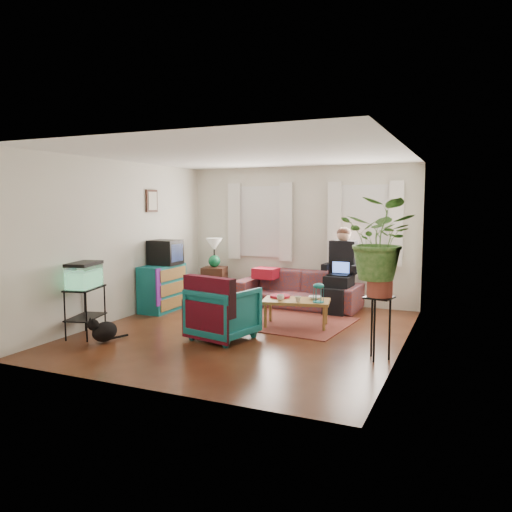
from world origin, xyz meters
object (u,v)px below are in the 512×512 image
at_px(sofa, 298,283).
at_px(coffee_table, 296,313).
at_px(dresser, 162,288).
at_px(plant_stand, 379,328).
at_px(armchair, 223,310).
at_px(side_table, 215,283).
at_px(aquarium_stand, 86,312).

height_order(sofa, coffee_table, sofa).
bearing_deg(dresser, plant_stand, -18.59).
bearing_deg(dresser, armchair, -33.87).
height_order(sofa, armchair, sofa).
bearing_deg(armchair, dresser, -20.80).
bearing_deg(side_table, coffee_table, -33.60).
height_order(sofa, plant_stand, sofa).
xyz_separation_m(armchair, plant_stand, (2.17, -0.09, -0.02)).
relative_size(dresser, armchair, 1.11).
height_order(dresser, plant_stand, dresser).
xyz_separation_m(sofa, aquarium_stand, (-2.12, -3.18, -0.09)).
height_order(dresser, aquarium_stand, dresser).
height_order(aquarium_stand, plant_stand, plant_stand).
height_order(dresser, coffee_table, dresser).
relative_size(side_table, dresser, 0.71).
bearing_deg(dresser, side_table, 75.15).
bearing_deg(side_table, aquarium_stand, -96.17).
distance_m(dresser, coffee_table, 2.59).
height_order(aquarium_stand, coffee_table, aquarium_stand).
distance_m(coffee_table, plant_stand, 1.87).
distance_m(aquarium_stand, armchair, 1.99).
distance_m(armchair, plant_stand, 2.18).
distance_m(aquarium_stand, plant_stand, 4.09).
bearing_deg(aquarium_stand, coffee_table, 19.49).
xyz_separation_m(dresser, aquarium_stand, (-0.01, -1.91, -0.05)).
relative_size(armchair, coffee_table, 0.80).
xyz_separation_m(armchair, coffee_table, (0.72, 1.07, -0.20)).
bearing_deg(dresser, coffee_table, -3.98).
bearing_deg(coffee_table, side_table, 134.74).
height_order(sofa, dresser, sofa).
bearing_deg(dresser, sofa, 30.56).
bearing_deg(sofa, coffee_table, -69.56).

